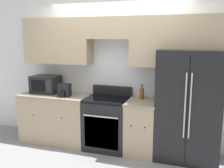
{
  "coord_description": "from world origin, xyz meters",
  "views": [
    {
      "loc": [
        1.27,
        -3.58,
        1.91
      ],
      "look_at": [
        -0.0,
        0.31,
        1.13
      ],
      "focal_mm": 40.0,
      "sensor_mm": 36.0,
      "label": 1
    }
  ],
  "objects": [
    {
      "name": "bottle",
      "position": [
        0.48,
        0.44,
        0.98
      ],
      "size": [
        0.07,
        0.07,
        0.24
      ],
      "color": "brown",
      "rests_on": "lower_cabinets_right"
    },
    {
      "name": "refrigerator",
      "position": [
        1.23,
        0.35,
        0.86
      ],
      "size": [
        0.95,
        0.73,
        1.73
      ],
      "color": "black",
      "rests_on": "ground_plane"
    },
    {
      "name": "lower_cabinets_right",
      "position": [
        0.52,
        0.31,
        0.44
      ],
      "size": [
        0.5,
        0.64,
        0.88
      ],
      "color": "tan",
      "rests_on": "ground_plane"
    },
    {
      "name": "ground_plane",
      "position": [
        0.0,
        0.0,
        0.0
      ],
      "size": [
        12.0,
        12.0,
        0.0
      ],
      "primitive_type": "plane",
      "color": "gray"
    },
    {
      "name": "electric_kettle",
      "position": [
        -0.84,
        0.2,
        0.99
      ],
      "size": [
        0.2,
        0.2,
        0.22
      ],
      "color": "black",
      "rests_on": "lower_cabinets_left"
    },
    {
      "name": "wall_back",
      "position": [
        0.0,
        0.58,
        1.52
      ],
      "size": [
        8.0,
        0.39,
        2.6
      ],
      "color": "silver",
      "rests_on": "ground_plane"
    },
    {
      "name": "lower_cabinets_left",
      "position": [
        -1.08,
        0.31,
        0.44
      ],
      "size": [
        1.28,
        0.64,
        0.88
      ],
      "color": "tan",
      "rests_on": "ground_plane"
    },
    {
      "name": "microwave",
      "position": [
        -1.32,
        0.37,
        1.04
      ],
      "size": [
        0.5,
        0.36,
        0.32
      ],
      "color": "black",
      "rests_on": "lower_cabinets_left"
    },
    {
      "name": "oven_range",
      "position": [
        -0.09,
        0.31,
        0.45
      ],
      "size": [
        0.73,
        0.65,
        1.04
      ],
      "color": "black",
      "rests_on": "ground_plane"
    }
  ]
}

